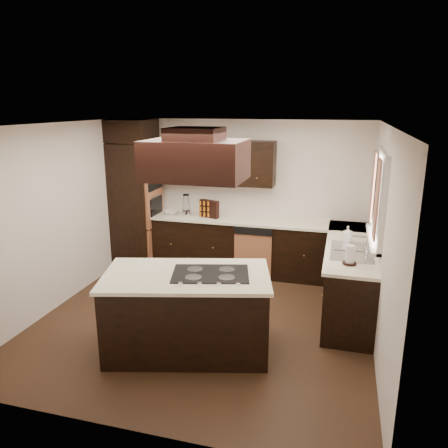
{
  "coord_description": "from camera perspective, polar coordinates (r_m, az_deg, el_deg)",
  "views": [
    {
      "loc": [
        1.62,
        -4.95,
        2.73
      ],
      "look_at": [
        0.1,
        0.6,
        1.15
      ],
      "focal_mm": 35.0,
      "sensor_mm": 36.0,
      "label": 1
    }
  ],
  "objects": [
    {
      "name": "floor",
      "position": [
        5.88,
        -2.54,
        -12.41
      ],
      "size": [
        4.2,
        4.2,
        0.02
      ],
      "primitive_type": "cube",
      "color": "#4F331F",
      "rests_on": "ground"
    },
    {
      "name": "ceiling",
      "position": [
        5.21,
        -2.88,
        12.91
      ],
      "size": [
        4.2,
        4.2,
        0.02
      ],
      "primitive_type": "cube",
      "color": "white",
      "rests_on": "ground"
    },
    {
      "name": "wall_back",
      "position": [
        7.39,
        2.35,
        3.8
      ],
      "size": [
        4.2,
        0.02,
        2.5
      ],
      "primitive_type": "cube",
      "color": "silver",
      "rests_on": "ground"
    },
    {
      "name": "wall_front",
      "position": [
        3.59,
        -13.27,
        -9.48
      ],
      "size": [
        4.2,
        0.02,
        2.5
      ],
      "primitive_type": "cube",
      "color": "silver",
      "rests_on": "ground"
    },
    {
      "name": "wall_left",
      "position": [
        6.37,
        -21.07,
        0.88
      ],
      "size": [
        0.02,
        4.2,
        2.5
      ],
      "primitive_type": "cube",
      "color": "silver",
      "rests_on": "ground"
    },
    {
      "name": "wall_right",
      "position": [
        5.19,
        20.08,
        -2.19
      ],
      "size": [
        0.02,
        4.2,
        2.5
      ],
      "primitive_type": "cube",
      "color": "silver",
      "rests_on": "ground"
    },
    {
      "name": "oven_column",
      "position": [
        7.65,
        -11.44,
        2.46
      ],
      "size": [
        0.65,
        0.75,
        2.12
      ],
      "primitive_type": "cube",
      "color": "black",
      "rests_on": "floor"
    },
    {
      "name": "wall_oven_face",
      "position": [
        7.49,
        -9.06,
        2.76
      ],
      "size": [
        0.05,
        0.62,
        0.78
      ],
      "primitive_type": "cube",
      "color": "#B96F47",
      "rests_on": "oven_column"
    },
    {
      "name": "base_cabinets_back",
      "position": [
        7.3,
        2.0,
        -2.92
      ],
      "size": [
        2.93,
        0.6,
        0.88
      ],
      "primitive_type": "cube",
      "color": "black",
      "rests_on": "floor"
    },
    {
      "name": "base_cabinets_right",
      "position": [
        6.28,
        15.99,
        -6.64
      ],
      "size": [
        0.6,
        2.4,
        0.88
      ],
      "primitive_type": "cube",
      "color": "black",
      "rests_on": "floor"
    },
    {
      "name": "countertop_back",
      "position": [
        7.15,
        2.01,
        0.54
      ],
      "size": [
        2.93,
        0.63,
        0.04
      ],
      "primitive_type": "cube",
      "color": "white",
      "rests_on": "base_cabinets_back"
    },
    {
      "name": "countertop_right",
      "position": [
        6.13,
        16.16,
        -2.64
      ],
      "size": [
        0.63,
        2.4,
        0.04
      ],
      "primitive_type": "cube",
      "color": "white",
      "rests_on": "base_cabinets_right"
    },
    {
      "name": "upper_cabinets",
      "position": [
        7.24,
        -1.28,
        8.06
      ],
      "size": [
        2.0,
        0.34,
        0.72
      ],
      "primitive_type": "cube",
      "color": "black",
      "rests_on": "wall_back"
    },
    {
      "name": "dishwasher_front",
      "position": [
        6.98,
        3.78,
        -4.2
      ],
      "size": [
        0.6,
        0.05,
        0.72
      ],
      "primitive_type": "cube",
      "color": "#B96F47",
      "rests_on": "floor"
    },
    {
      "name": "window_frame",
      "position": [
        5.62,
        19.65,
        3.38
      ],
      "size": [
        0.06,
        1.32,
        1.12
      ],
      "primitive_type": "cube",
      "color": "silver",
      "rests_on": "wall_right"
    },
    {
      "name": "window_pane",
      "position": [
        5.62,
        19.93,
        3.35
      ],
      "size": [
        0.0,
        1.2,
        1.0
      ],
      "primitive_type": "cube",
      "color": "white",
      "rests_on": "wall_right"
    },
    {
      "name": "curtain_left",
      "position": [
        5.2,
        19.34,
        3.04
      ],
      "size": [
        0.02,
        0.34,
        0.9
      ],
      "primitive_type": "cube",
      "color": "#CBAE97",
      "rests_on": "wall_right"
    },
    {
      "name": "curtain_right",
      "position": [
        6.02,
        18.87,
        4.68
      ],
      "size": [
        0.02,
        0.34,
        0.9
      ],
      "primitive_type": "cube",
      "color": "#CBAE97",
      "rests_on": "wall_right"
    },
    {
      "name": "sink_rim",
      "position": [
        5.79,
        16.34,
        -3.47
      ],
      "size": [
        0.52,
        0.84,
        0.01
      ],
      "primitive_type": "cube",
      "color": "silver",
      "rests_on": "countertop_right"
    },
    {
      "name": "island",
      "position": [
        5.07,
        -4.82,
        -11.56
      ],
      "size": [
        1.96,
        1.38,
        0.88
      ],
      "primitive_type": "cube",
      "rotation": [
        0.0,
        0.0,
        0.25
      ],
      "color": "black",
      "rests_on": "floor"
    },
    {
      "name": "island_top",
      "position": [
        4.88,
        -4.94,
        -6.74
      ],
      "size": [
        2.03,
        1.46,
        0.04
      ],
      "primitive_type": "cube",
      "rotation": [
        0.0,
        0.0,
        0.25
      ],
      "color": "white",
      "rests_on": "island"
    },
    {
      "name": "cooktop",
      "position": [
        4.85,
        -1.77,
        -6.5
      ],
      "size": [
        0.95,
        0.75,
        0.01
      ],
      "primitive_type": "cube",
      "rotation": [
        0.0,
        0.0,
        0.25
      ],
      "color": "black",
      "rests_on": "island_top"
    },
    {
      "name": "range_hood",
      "position": [
        4.69,
        -3.76,
        8.33
      ],
      "size": [
        1.05,
        0.72,
        0.42
      ],
      "primitive_type": "cube",
      "color": "black",
      "rests_on": "ceiling"
    },
    {
      "name": "hood_duct",
      "position": [
        4.66,
        -3.82,
        11.69
      ],
      "size": [
        0.55,
        0.5,
        0.13
      ],
      "primitive_type": "cube",
      "color": "black",
      "rests_on": "ceiling"
    },
    {
      "name": "blender_base",
      "position": [
        7.3,
        -4.94,
        1.36
      ],
      "size": [
        0.15,
        0.15,
        0.1
      ],
      "primitive_type": "cylinder",
      "color": "silver",
      "rests_on": "countertop_back"
    },
    {
      "name": "blender_pitcher",
      "position": [
        7.26,
        -4.97,
        2.74
      ],
      "size": [
        0.13,
        0.13,
        0.26
      ],
      "primitive_type": "cone",
      "color": "silver",
      "rests_on": "blender_base"
    },
    {
      "name": "spice_rack",
      "position": [
        7.21,
        -1.94,
        2.0
      ],
      "size": [
        0.36,
        0.21,
        0.29
      ],
      "primitive_type": "cube",
      "rotation": [
        0.0,
        0.0,
        -0.37
      ],
      "color": "black",
      "rests_on": "countertop_back"
    },
    {
      "name": "mixing_bowl",
      "position": [
        7.49,
        -6.9,
        1.52
      ],
      "size": [
        0.25,
        0.25,
        0.06
      ],
      "primitive_type": "imported",
      "rotation": [
        0.0,
        0.0,
        -0.03
      ],
      "color": "silver",
      "rests_on": "countertop_back"
    },
    {
      "name": "soap_bottle",
      "position": [
        6.2,
        15.84,
        -1.22
      ],
      "size": [
        0.12,
        0.12,
        0.21
      ],
      "primitive_type": "imported",
      "rotation": [
        0.0,
        0.0,
        -0.3
      ],
      "color": "silver",
      "rests_on": "countertop_right"
    },
    {
      "name": "paper_towel",
      "position": [
        5.31,
        16.14,
        -3.91
      ],
      "size": [
        0.12,
        0.12,
        0.23
      ],
      "primitive_type": "cylinder",
      "rotation": [
        0.0,
        0.0,
        -0.13
      ],
      "color": "silver",
      "rests_on": "countertop_right"
    }
  ]
}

